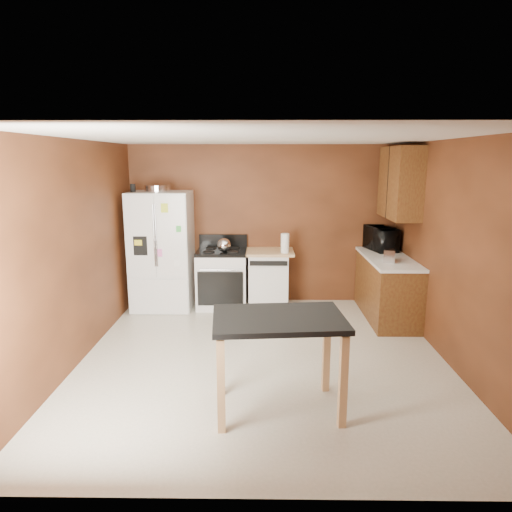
{
  "coord_description": "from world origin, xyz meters",
  "views": [
    {
      "loc": [
        -0.02,
        -4.95,
        2.29
      ],
      "look_at": [
        -0.1,
        0.85,
        1.04
      ],
      "focal_mm": 32.0,
      "sensor_mm": 36.0,
      "label": 1
    }
  ],
  "objects_px": {
    "paper_towel": "(285,243)",
    "toaster": "(389,255)",
    "gas_range": "(222,278)",
    "dishwasher": "(268,278)",
    "pen_cup": "(133,188)",
    "microwave": "(381,239)",
    "roasting_pan": "(158,188)",
    "kettle": "(224,245)",
    "refrigerator": "(162,251)",
    "green_canister": "(285,247)",
    "island": "(279,332)"
  },
  "relations": [
    {
      "from": "dishwasher",
      "to": "island",
      "type": "height_order",
      "value": "island"
    },
    {
      "from": "toaster",
      "to": "refrigerator",
      "type": "bearing_deg",
      "value": -175.56
    },
    {
      "from": "toaster",
      "to": "dishwasher",
      "type": "height_order",
      "value": "toaster"
    },
    {
      "from": "green_canister",
      "to": "island",
      "type": "xyz_separation_m",
      "value": [
        -0.21,
        -3.07,
        -0.18
      ]
    },
    {
      "from": "refrigerator",
      "to": "island",
      "type": "height_order",
      "value": "refrigerator"
    },
    {
      "from": "roasting_pan",
      "to": "green_canister",
      "type": "bearing_deg",
      "value": 2.16
    },
    {
      "from": "roasting_pan",
      "to": "paper_towel",
      "type": "distance_m",
      "value": 2.08
    },
    {
      "from": "kettle",
      "to": "toaster",
      "type": "relative_size",
      "value": 0.88
    },
    {
      "from": "pen_cup",
      "to": "refrigerator",
      "type": "xyz_separation_m",
      "value": [
        0.37,
        0.08,
        -0.96
      ]
    },
    {
      "from": "refrigerator",
      "to": "pen_cup",
      "type": "bearing_deg",
      "value": -167.36
    },
    {
      "from": "gas_range",
      "to": "kettle",
      "type": "bearing_deg",
      "value": -69.96
    },
    {
      "from": "green_canister",
      "to": "dishwasher",
      "type": "xyz_separation_m",
      "value": [
        -0.26,
        -0.02,
        -0.49
      ]
    },
    {
      "from": "island",
      "to": "paper_towel",
      "type": "bearing_deg",
      "value": 86.14
    },
    {
      "from": "roasting_pan",
      "to": "paper_towel",
      "type": "xyz_separation_m",
      "value": [
        1.91,
        -0.11,
        -0.81
      ]
    },
    {
      "from": "toaster",
      "to": "kettle",
      "type": "bearing_deg",
      "value": -178.63
    },
    {
      "from": "pen_cup",
      "to": "microwave",
      "type": "height_order",
      "value": "pen_cup"
    },
    {
      "from": "roasting_pan",
      "to": "refrigerator",
      "type": "bearing_deg",
      "value": -45.76
    },
    {
      "from": "green_canister",
      "to": "dishwasher",
      "type": "height_order",
      "value": "green_canister"
    },
    {
      "from": "gas_range",
      "to": "island",
      "type": "xyz_separation_m",
      "value": [
        0.77,
        -3.02,
        0.3
      ]
    },
    {
      "from": "roasting_pan",
      "to": "island",
      "type": "bearing_deg",
      "value": -60.2
    },
    {
      "from": "paper_towel",
      "to": "refrigerator",
      "type": "relative_size",
      "value": 0.16
    },
    {
      "from": "pen_cup",
      "to": "green_canister",
      "type": "distance_m",
      "value": 2.45
    },
    {
      "from": "green_canister",
      "to": "toaster",
      "type": "relative_size",
      "value": 0.46
    },
    {
      "from": "green_canister",
      "to": "gas_range",
      "type": "height_order",
      "value": "gas_range"
    },
    {
      "from": "roasting_pan",
      "to": "microwave",
      "type": "xyz_separation_m",
      "value": [
        3.4,
        0.08,
        -0.78
      ]
    },
    {
      "from": "kettle",
      "to": "roasting_pan",
      "type": "bearing_deg",
      "value": 173.91
    },
    {
      "from": "microwave",
      "to": "refrigerator",
      "type": "distance_m",
      "value": 3.37
    },
    {
      "from": "pen_cup",
      "to": "gas_range",
      "type": "bearing_deg",
      "value": 6.4
    },
    {
      "from": "toaster",
      "to": "refrigerator",
      "type": "xyz_separation_m",
      "value": [
        -3.28,
        0.69,
        -0.09
      ]
    },
    {
      "from": "toaster",
      "to": "island",
      "type": "bearing_deg",
      "value": -108.73
    },
    {
      "from": "microwave",
      "to": "roasting_pan",
      "type": "bearing_deg",
      "value": 77.15
    },
    {
      "from": "pen_cup",
      "to": "kettle",
      "type": "relative_size",
      "value": 0.57
    },
    {
      "from": "paper_towel",
      "to": "dishwasher",
      "type": "xyz_separation_m",
      "value": [
        -0.25,
        0.16,
        -0.58
      ]
    },
    {
      "from": "dishwasher",
      "to": "refrigerator",
      "type": "bearing_deg",
      "value": -177.02
    },
    {
      "from": "gas_range",
      "to": "dishwasher",
      "type": "bearing_deg",
      "value": 1.94
    },
    {
      "from": "kettle",
      "to": "refrigerator",
      "type": "distance_m",
      "value": 0.97
    },
    {
      "from": "green_canister",
      "to": "microwave",
      "type": "bearing_deg",
      "value": 0.29
    },
    {
      "from": "roasting_pan",
      "to": "refrigerator",
      "type": "xyz_separation_m",
      "value": [
        0.03,
        -0.03,
        -0.95
      ]
    },
    {
      "from": "toaster",
      "to": "gas_range",
      "type": "xyz_separation_m",
      "value": [
        -2.37,
        0.76,
        -0.53
      ]
    },
    {
      "from": "microwave",
      "to": "green_canister",
      "type": "bearing_deg",
      "value": 76.09
    },
    {
      "from": "gas_range",
      "to": "paper_towel",
      "type": "bearing_deg",
      "value": -7.74
    },
    {
      "from": "kettle",
      "to": "dishwasher",
      "type": "relative_size",
      "value": 0.24
    },
    {
      "from": "paper_towel",
      "to": "toaster",
      "type": "height_order",
      "value": "paper_towel"
    },
    {
      "from": "pen_cup",
      "to": "gas_range",
      "type": "height_order",
      "value": "pen_cup"
    },
    {
      "from": "roasting_pan",
      "to": "paper_towel",
      "type": "bearing_deg",
      "value": -3.15
    },
    {
      "from": "roasting_pan",
      "to": "pen_cup",
      "type": "distance_m",
      "value": 0.36
    },
    {
      "from": "kettle",
      "to": "microwave",
      "type": "relative_size",
      "value": 0.35
    },
    {
      "from": "toaster",
      "to": "gas_range",
      "type": "height_order",
      "value": "gas_range"
    },
    {
      "from": "pen_cup",
      "to": "dishwasher",
      "type": "bearing_deg",
      "value": 4.8
    },
    {
      "from": "refrigerator",
      "to": "dishwasher",
      "type": "distance_m",
      "value": 1.69
    }
  ]
}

